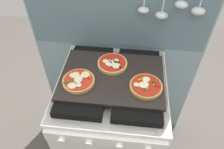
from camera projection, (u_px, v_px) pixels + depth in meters
The scene contains 6 objects.
kitchen_backsplash at pixel (118, 54), 1.45m from camera, with size 1.10×0.09×1.55m.
stove at pixel (112, 124), 1.46m from camera, with size 0.60×0.64×0.90m.
baking_tray at pixel (112, 77), 1.13m from camera, with size 0.54×0.38×0.02m, color black.
pizza_left at pixel (78, 80), 1.09m from camera, with size 0.16×0.16×0.03m.
pizza_right at pixel (146, 86), 1.06m from camera, with size 0.16×0.16×0.03m.
pizza_center at pixel (112, 63), 1.18m from camera, with size 0.16×0.16×0.03m.
Camera 1 is at (0.09, -0.78, 1.72)m, focal length 34.35 mm.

